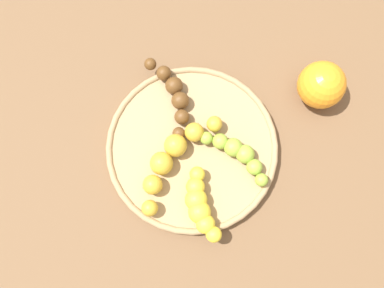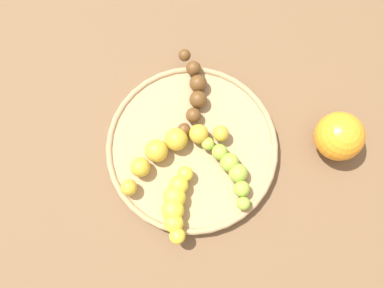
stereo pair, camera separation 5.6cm
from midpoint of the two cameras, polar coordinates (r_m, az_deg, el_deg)
ground_plane at (r=0.66m, az=-2.38°, el=-1.22°), size 2.40×2.40×0.00m
fruit_bowl at (r=0.65m, az=-2.43°, el=-0.99°), size 0.27×0.27×0.02m
banana_spotted at (r=0.62m, az=-5.25°, el=-2.34°), size 0.17×0.10×0.04m
banana_yellow at (r=0.61m, az=-1.49°, el=-9.01°), size 0.11×0.07×0.03m
banana_green at (r=0.63m, az=3.84°, el=-1.83°), size 0.07×0.11×0.03m
banana_overripe at (r=0.65m, az=-5.01°, el=6.43°), size 0.13×0.09×0.03m
orange_fruit at (r=0.68m, az=15.31°, el=7.49°), size 0.08×0.08×0.08m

